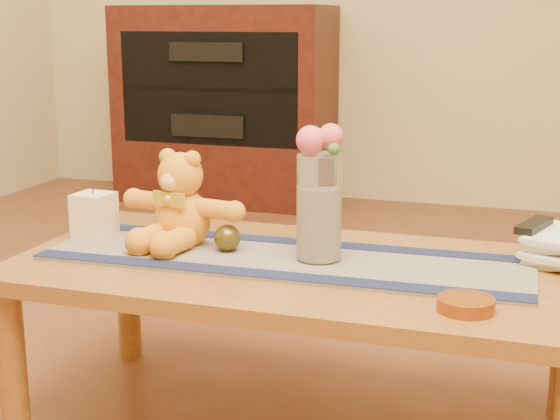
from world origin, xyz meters
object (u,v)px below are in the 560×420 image
(bronze_ball, at_px, (227,238))
(teddy_bear, at_px, (182,200))
(book_bottom, at_px, (533,253))
(glass_vase, at_px, (319,208))
(amber_dish, at_px, (466,305))
(pillar_candle, at_px, (94,214))
(tv_remote, at_px, (534,225))

(bronze_ball, bearing_deg, teddy_bear, 166.94)
(teddy_bear, distance_m, bronze_ball, 0.16)
(book_bottom, bearing_deg, glass_vase, -142.12)
(glass_vase, distance_m, bronze_ball, 0.26)
(amber_dish, bearing_deg, glass_vase, 148.32)
(pillar_candle, distance_m, bronze_ball, 0.40)
(teddy_bear, distance_m, tv_remote, 0.89)
(glass_vase, bearing_deg, tv_remote, 22.26)
(teddy_bear, height_order, bronze_ball, teddy_bear)
(pillar_candle, height_order, amber_dish, pillar_candle)
(pillar_candle, relative_size, book_bottom, 0.52)
(teddy_bear, height_order, glass_vase, glass_vase)
(teddy_bear, bearing_deg, pillar_candle, -169.61)
(amber_dish, bearing_deg, tv_remote, 74.83)
(tv_remote, bearing_deg, teddy_bear, -150.99)
(pillar_candle, height_order, tv_remote, pillar_candle)
(tv_remote, bearing_deg, book_bottom, 90.00)
(bronze_ball, distance_m, book_bottom, 0.77)
(bronze_ball, distance_m, amber_dish, 0.66)
(pillar_candle, relative_size, amber_dish, 0.97)
(glass_vase, relative_size, tv_remote, 1.62)
(amber_dish, bearing_deg, pillar_candle, 165.47)
(teddy_bear, xyz_separation_m, amber_dish, (0.76, -0.26, -0.11))
(pillar_candle, height_order, book_bottom, pillar_candle)
(bronze_ball, relative_size, amber_dish, 0.58)
(tv_remote, bearing_deg, pillar_candle, -153.58)
(glass_vase, height_order, book_bottom, glass_vase)
(tv_remote, relative_size, amber_dish, 1.35)
(pillar_candle, bearing_deg, book_bottom, 9.05)
(pillar_candle, bearing_deg, tv_remote, 8.60)
(glass_vase, height_order, bronze_ball, glass_vase)
(bronze_ball, xyz_separation_m, book_bottom, (0.74, 0.21, -0.03))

